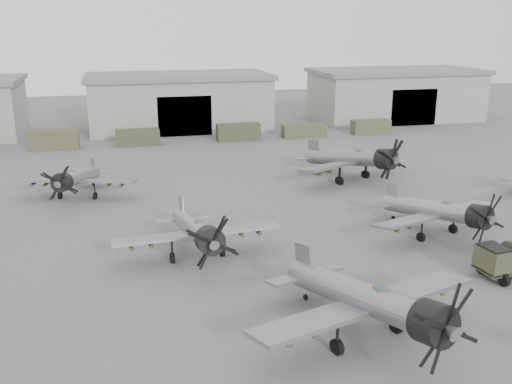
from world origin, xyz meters
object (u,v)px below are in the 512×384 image
aircraft_near_1 (372,301)px  aircraft_mid_1 (197,231)px  aircraft_far_0 (76,179)px  aircraft_extra_940 (355,159)px  aircraft_mid_2 (441,211)px  aircraft_far_1 (354,158)px

aircraft_near_1 → aircraft_mid_1: size_ratio=1.12×
aircraft_mid_1 → aircraft_far_0: bearing=113.1°
aircraft_mid_1 → aircraft_far_0: size_ratio=1.07×
aircraft_near_1 → aircraft_extra_940: (12.18, 30.50, -0.01)m
aircraft_near_1 → aircraft_far_0: (-16.78, 30.98, -0.44)m
aircraft_far_0 → aircraft_extra_940: (28.96, -0.49, 0.43)m
aircraft_near_1 → aircraft_mid_2: bearing=30.7°
aircraft_far_1 → aircraft_far_0: bearing=154.5°
aircraft_mid_2 → aircraft_near_1: bearing=-149.2°
aircraft_mid_2 → aircraft_far_0: aircraft_mid_2 is taller
aircraft_near_1 → aircraft_mid_1: aircraft_near_1 is taller
aircraft_near_1 → aircraft_far_1: size_ratio=1.03×
aircraft_mid_1 → aircraft_mid_2: 19.51m
aircraft_mid_2 → aircraft_far_1: bearing=73.1°
aircraft_mid_1 → aircraft_near_1: bearing=-66.4°
aircraft_mid_1 → aircraft_extra_940: (19.56, 17.03, 0.28)m
aircraft_near_1 → aircraft_mid_1: bearing=101.8°
aircraft_near_1 → aircraft_extra_940: size_ratio=1.03×
aircraft_far_0 → aircraft_far_1: (28.93, -0.28, 0.43)m
aircraft_near_1 → aircraft_far_0: size_ratio=1.21×
aircraft_near_1 → aircraft_extra_940: 32.84m
aircraft_far_1 → aircraft_near_1: bearing=-136.6°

